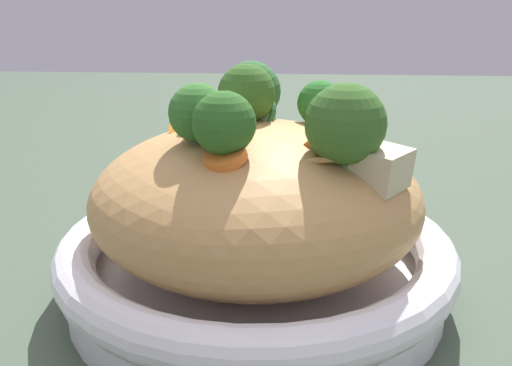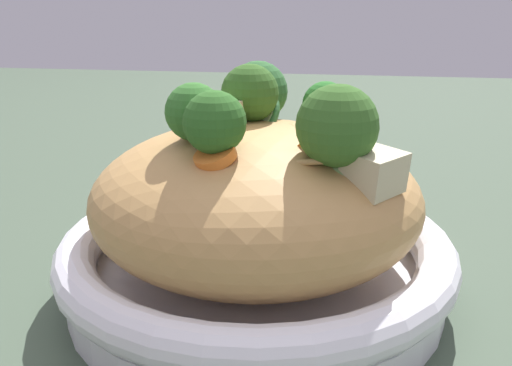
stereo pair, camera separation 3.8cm
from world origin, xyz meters
name	(u,v)px [view 1 (the left image)]	position (x,y,z in m)	size (l,w,h in m)	color
ground_plane	(256,288)	(0.00, 0.00, 0.00)	(3.00, 3.00, 0.00)	#3F4F3E
serving_bowl	(256,257)	(0.00, 0.00, 0.03)	(0.30, 0.30, 0.05)	white
noodle_heap	(256,197)	(0.00, 0.00, 0.08)	(0.24, 0.24, 0.11)	tan
broccoli_florets	(270,108)	(-0.01, 0.01, 0.14)	(0.16, 0.17, 0.06)	#93B769
carrot_coins	(232,133)	(0.02, 0.01, 0.13)	(0.13, 0.15, 0.03)	orange
zucchini_slices	(257,121)	(0.00, -0.03, 0.13)	(0.17, 0.08, 0.04)	beige
chicken_chunks	(274,139)	(-0.01, 0.02, 0.13)	(0.16, 0.11, 0.05)	beige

